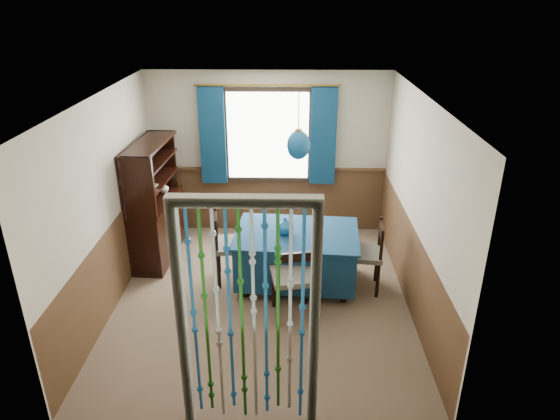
{
  "coord_description": "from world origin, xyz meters",
  "views": [
    {
      "loc": [
        0.33,
        -5.27,
        3.55
      ],
      "look_at": [
        0.21,
        0.33,
        1.06
      ],
      "focal_mm": 32.0,
      "sensor_mm": 36.0,
      "label": 1
    }
  ],
  "objects_px": {
    "chair_right": "(367,254)",
    "bowl_shelf": "(150,187)",
    "dining_table": "(297,254)",
    "chair_far": "(302,231)",
    "chair_left": "(230,245)",
    "chair_near": "(293,278)",
    "pendant_lamp": "(298,145)",
    "vase_sideboard": "(164,187)",
    "sideboard": "(156,218)",
    "vase_table": "(285,226)"
  },
  "relations": [
    {
      "from": "vase_sideboard",
      "to": "chair_right",
      "type": "bearing_deg",
      "value": -22.47
    },
    {
      "from": "vase_table",
      "to": "bowl_shelf",
      "type": "relative_size",
      "value": 1.0
    },
    {
      "from": "vase_table",
      "to": "vase_sideboard",
      "type": "height_order",
      "value": "vase_sideboard"
    },
    {
      "from": "bowl_shelf",
      "to": "chair_left",
      "type": "bearing_deg",
      "value": -18.84
    },
    {
      "from": "dining_table",
      "to": "bowl_shelf",
      "type": "height_order",
      "value": "bowl_shelf"
    },
    {
      "from": "chair_far",
      "to": "chair_near",
      "type": "bearing_deg",
      "value": 85.59
    },
    {
      "from": "sideboard",
      "to": "vase_sideboard",
      "type": "relative_size",
      "value": 10.24
    },
    {
      "from": "chair_right",
      "to": "bowl_shelf",
      "type": "relative_size",
      "value": 4.62
    },
    {
      "from": "bowl_shelf",
      "to": "chair_right",
      "type": "bearing_deg",
      "value": -10.64
    },
    {
      "from": "chair_left",
      "to": "pendant_lamp",
      "type": "height_order",
      "value": "pendant_lamp"
    },
    {
      "from": "dining_table",
      "to": "chair_left",
      "type": "bearing_deg",
      "value": 179.7
    },
    {
      "from": "dining_table",
      "to": "chair_right",
      "type": "relative_size",
      "value": 1.74
    },
    {
      "from": "vase_sideboard",
      "to": "dining_table",
      "type": "bearing_deg",
      "value": -28.97
    },
    {
      "from": "dining_table",
      "to": "chair_far",
      "type": "height_order",
      "value": "chair_far"
    },
    {
      "from": "dining_table",
      "to": "sideboard",
      "type": "distance_m",
      "value": 2.12
    },
    {
      "from": "dining_table",
      "to": "chair_left",
      "type": "height_order",
      "value": "chair_left"
    },
    {
      "from": "sideboard",
      "to": "dining_table",
      "type": "bearing_deg",
      "value": -16.69
    },
    {
      "from": "dining_table",
      "to": "vase_sideboard",
      "type": "relative_size",
      "value": 9.83
    },
    {
      "from": "chair_near",
      "to": "chair_right",
      "type": "bearing_deg",
      "value": 24.18
    },
    {
      "from": "bowl_shelf",
      "to": "vase_sideboard",
      "type": "relative_size",
      "value": 1.23
    },
    {
      "from": "chair_near",
      "to": "chair_right",
      "type": "relative_size",
      "value": 1.04
    },
    {
      "from": "chair_near",
      "to": "sideboard",
      "type": "distance_m",
      "value": 2.42
    },
    {
      "from": "chair_far",
      "to": "chair_left",
      "type": "relative_size",
      "value": 0.86
    },
    {
      "from": "vase_table",
      "to": "vase_sideboard",
      "type": "distance_m",
      "value": 2.09
    },
    {
      "from": "chair_right",
      "to": "bowl_shelf",
      "type": "xyz_separation_m",
      "value": [
        -2.8,
        0.53,
        0.68
      ]
    },
    {
      "from": "vase_sideboard",
      "to": "chair_near",
      "type": "bearing_deg",
      "value": -43.55
    },
    {
      "from": "chair_near",
      "to": "chair_left",
      "type": "height_order",
      "value": "chair_near"
    },
    {
      "from": "chair_near",
      "to": "pendant_lamp",
      "type": "bearing_deg",
      "value": 76.5
    },
    {
      "from": "sideboard",
      "to": "vase_table",
      "type": "xyz_separation_m",
      "value": [
        1.84,
        -0.75,
        0.25
      ]
    },
    {
      "from": "chair_near",
      "to": "dining_table",
      "type": "bearing_deg",
      "value": 76.5
    },
    {
      "from": "chair_right",
      "to": "sideboard",
      "type": "bearing_deg",
      "value": 80.66
    },
    {
      "from": "vase_table",
      "to": "chair_far",
      "type": "bearing_deg",
      "value": 71.18
    },
    {
      "from": "chair_far",
      "to": "chair_right",
      "type": "distance_m",
      "value": 1.09
    },
    {
      "from": "pendant_lamp",
      "to": "vase_sideboard",
      "type": "bearing_deg",
      "value": 151.03
    },
    {
      "from": "chair_near",
      "to": "sideboard",
      "type": "height_order",
      "value": "sideboard"
    },
    {
      "from": "pendant_lamp",
      "to": "sideboard",
      "type": "bearing_deg",
      "value": 160.02
    },
    {
      "from": "chair_left",
      "to": "vase_sideboard",
      "type": "relative_size",
      "value": 5.88
    },
    {
      "from": "bowl_shelf",
      "to": "dining_table",
      "type": "bearing_deg",
      "value": -12.66
    },
    {
      "from": "vase_sideboard",
      "to": "vase_table",
      "type": "bearing_deg",
      "value": -31.71
    },
    {
      "from": "pendant_lamp",
      "to": "vase_sideboard",
      "type": "height_order",
      "value": "pendant_lamp"
    },
    {
      "from": "chair_far",
      "to": "pendant_lamp",
      "type": "height_order",
      "value": "pendant_lamp"
    },
    {
      "from": "vase_table",
      "to": "pendant_lamp",
      "type": "bearing_deg",
      "value": 12.46
    },
    {
      "from": "chair_far",
      "to": "chair_right",
      "type": "xyz_separation_m",
      "value": [
        0.79,
        -0.75,
        0.05
      ]
    },
    {
      "from": "bowl_shelf",
      "to": "chair_near",
      "type": "bearing_deg",
      "value": -31.54
    },
    {
      "from": "chair_near",
      "to": "pendant_lamp",
      "type": "relative_size",
      "value": 1.23
    },
    {
      "from": "sideboard",
      "to": "vase_sideboard",
      "type": "height_order",
      "value": "sideboard"
    },
    {
      "from": "chair_near",
      "to": "bowl_shelf",
      "type": "relative_size",
      "value": 4.8
    },
    {
      "from": "chair_right",
      "to": "pendant_lamp",
      "type": "xyz_separation_m",
      "value": [
        -0.88,
        0.09,
        1.39
      ]
    },
    {
      "from": "dining_table",
      "to": "vase_table",
      "type": "xyz_separation_m",
      "value": [
        -0.15,
        -0.03,
        0.41
      ]
    },
    {
      "from": "dining_table",
      "to": "chair_far",
      "type": "distance_m",
      "value": 0.66
    }
  ]
}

